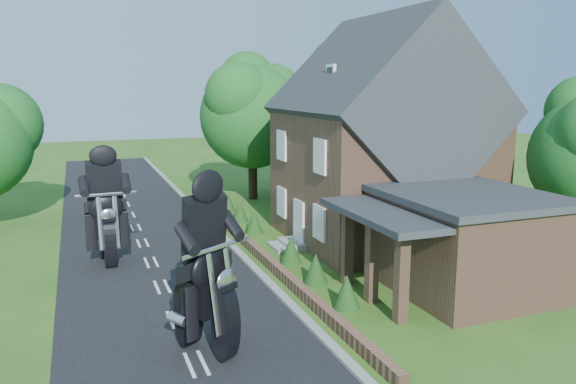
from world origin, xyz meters
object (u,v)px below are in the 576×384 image
object	(u,v)px
garden_wall	(260,254)
annex	(462,240)
motorcycle_lead	(207,327)
house	(382,146)
motorcycle_follow	(108,246)

from	to	relation	value
garden_wall	annex	world-z (taller)	annex
motorcycle_lead	annex	bearing A→B (deg)	158.05
house	motorcycle_follow	size ratio (longest dim) A/B	6.65
house	motorcycle_lead	distance (m)	13.66
garden_wall	motorcycle_follow	bearing A→B (deg)	165.73
annex	motorcycle_lead	distance (m)	9.66
motorcycle_follow	garden_wall	bearing A→B (deg)	161.72
garden_wall	annex	size ratio (longest dim) A/B	3.12
annex	motorcycle_lead	xyz separation A→B (m)	(-9.45, -1.69, -1.02)
house	annex	distance (m)	7.30
motorcycle_lead	motorcycle_follow	world-z (taller)	motorcycle_lead
garden_wall	house	bearing A→B (deg)	9.17
garden_wall	annex	xyz separation A→B (m)	(5.57, -5.80, 1.57)
motorcycle_lead	garden_wall	bearing A→B (deg)	-149.49
motorcycle_lead	house	bearing A→B (deg)	-171.96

